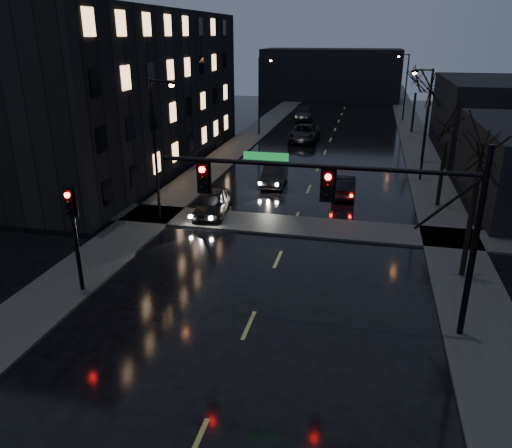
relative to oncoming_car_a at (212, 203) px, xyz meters
The scene contains 21 objects.
sidewalk_left 16.08m from the oncoming_car_a, 102.63° to the left, with size 3.00×140.00×0.12m, color #2D2D2B.
sidewalk_right 20.69m from the oncoming_car_a, 49.30° to the left, with size 3.00×140.00×0.12m, color #2D2D2B.
sidewalk_cross 5.10m from the oncoming_car_a, ahead, with size 40.00×3.00×0.12m, color #2D2D2B.
apartment_block 16.56m from the oncoming_car_a, 137.15° to the left, with size 12.00×30.00×12.00m, color black.
commercial_right_far 36.21m from the oncoming_car_a, 52.52° to the left, with size 12.00×18.00×6.00m, color black.
far_block 58.80m from the oncoming_car_a, 88.06° to the left, with size 22.00×10.00×8.00m, color black.
signal_mast 14.20m from the oncoming_car_a, 49.45° to the right, with size 11.11×0.41×7.00m.
signal_pole_left 10.87m from the oncoming_car_a, 103.68° to the right, with size 0.35×0.41×4.53m.
tree_near 15.41m from the oncoming_car_a, 21.68° to the right, with size 3.52×3.52×8.08m.
tree_mid_a 15.06m from the oncoming_car_a, 19.27° to the left, with size 3.30×3.30×7.58m.
tree_mid_b 22.17m from the oncoming_car_a, 51.25° to the left, with size 3.74×3.74×8.59m.
tree_far 33.89m from the oncoming_car_a, 66.43° to the left, with size 3.43×3.43×7.88m.
streetlight_l_near 4.97m from the oncoming_car_a, 153.03° to the right, with size 1.53×0.28×8.00m.
streetlight_l_far 26.12m from the oncoming_car_a, 95.77° to the left, with size 1.53×0.28×8.00m.
streetlight_r_mid 16.98m from the oncoming_car_a, 40.35° to the left, with size 1.53×0.28×8.00m.
streetlight_r_far 40.87m from the oncoming_car_a, 72.00° to the left, with size 1.53×0.28×8.00m.
oncoming_car_a is the anchor object (origin of this frame).
oncoming_car_b 7.70m from the oncoming_car_a, 71.93° to the left, with size 1.54×4.42×1.45m, color black.
oncoming_car_c 23.46m from the oncoming_car_a, 84.07° to the left, with size 2.75×5.96×1.66m, color black.
oncoming_car_d 37.00m from the oncoming_car_a, 89.18° to the left, with size 2.28×5.61×1.63m, color black.
lead_car 9.39m from the oncoming_car_a, 37.53° to the left, with size 1.49×4.27×1.41m, color black.
Camera 1 is at (3.84, -7.67, 10.23)m, focal length 35.00 mm.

